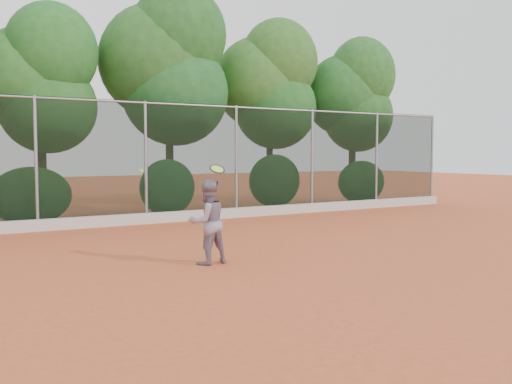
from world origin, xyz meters
TOP-DOWN VIEW (x-y plane):
  - ground at (0.00, 0.00)m, footprint 80.00×80.00m
  - concrete_curb at (0.00, 6.82)m, footprint 24.00×0.20m
  - tennis_player at (-1.28, 0.63)m, footprint 0.79×0.64m
  - chainlink_fence at (-0.00, 7.00)m, footprint 24.09×0.09m
  - foliage_backdrop at (-0.55, 8.98)m, footprint 23.70×3.63m
  - tennis_racket at (-1.08, 0.61)m, footprint 0.29×0.28m
  - tennis_ball_in_flight at (-2.64, 0.33)m, footprint 0.07×0.07m

SIDE VIEW (x-z plane):
  - ground at x=0.00m, z-range 0.00..0.00m
  - concrete_curb at x=0.00m, z-range 0.00..0.30m
  - tennis_player at x=-1.28m, z-range 0.00..1.54m
  - tennis_racket at x=-1.08m, z-range 1.41..1.98m
  - tennis_ball_in_flight at x=-2.64m, z-range 1.69..1.76m
  - chainlink_fence at x=0.00m, z-range 0.11..3.61m
  - foliage_backdrop at x=-0.55m, z-range 0.63..8.18m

